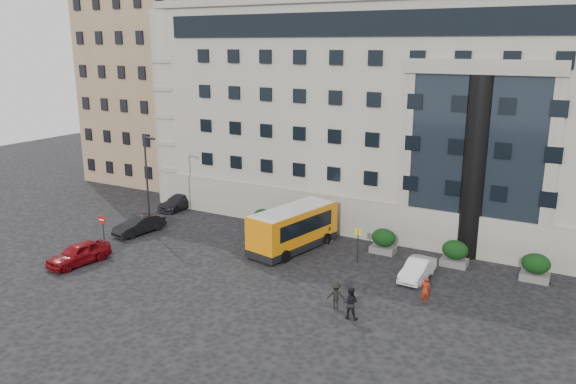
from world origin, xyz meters
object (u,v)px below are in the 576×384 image
Objects in this scene: hedge_d at (455,253)px; white_taxi at (417,269)px; parked_car_a at (79,253)px; pedestrian_c at (336,295)px; red_truck at (229,179)px; hedge_c at (383,241)px; minibus at (293,227)px; no_entry_sign at (103,224)px; hedge_b at (320,230)px; parked_car_c at (179,201)px; pedestrian_b at (350,303)px; hedge_e at (536,267)px; pedestrian_a at (425,290)px; parked_car_b at (139,225)px; bus_stop_sign at (358,240)px; hedge_a at (263,220)px; street_lamp at (148,180)px; parked_car_d at (229,196)px.

white_taxi is at bearing -114.93° from hedge_d.
parked_car_a is 2.81× the size of pedestrian_c.
parked_car_a is (2.22, -21.47, -0.58)m from red_truck.
hedge_c is 0.23× the size of minibus.
hedge_d is 26.15m from no_entry_sign.
hedge_b reaches higher than parked_car_c.
red_truck is at bearing 156.02° from hedge_c.
hedge_d is (5.20, 0.00, 0.00)m from hedge_c.
hedge_b is 0.41× the size of parked_car_a.
minibus is 4.26× the size of pedestrian_b.
hedge_e is 1.09× the size of pedestrian_a.
minibus is (13.22, 6.25, 0.10)m from no_entry_sign.
no_entry_sign is 0.53× the size of parked_car_b.
pedestrian_a is (5.95, -4.00, -0.88)m from bus_stop_sign.
parked_car_a is (1.50, -3.68, -0.88)m from no_entry_sign.
hedge_a is 12.64m from no_entry_sign.
pedestrian_a reaches higher than parked_car_a.
red_truck is (-20.12, 8.95, 0.42)m from hedge_c.
pedestrian_b is at bearing -56.48° from hedge_b.
white_taxi is at bearing -153.15° from hedge_e.
hedge_b is 0.98× the size of pedestrian_b.
street_lamp is at bearing -36.54° from pedestrian_c.
bus_stop_sign is 0.54× the size of parked_car_d.
street_lamp is at bearing -173.66° from white_taxi.
hedge_a is 0.41× the size of parked_car_a.
pedestrian_b reaches higher than hedge_d.
hedge_d is at bearing 0.00° from hedge_b.
hedge_b is 11.60m from pedestrian_c.
minibus is (-0.98, -2.59, 0.83)m from hedge_b.
parked_car_c is at bearing 108.84° from parked_car_a.
hedge_d is (15.60, 0.00, 0.00)m from hedge_a.
hedge_e is (10.40, 0.00, 0.00)m from hedge_c.
bus_stop_sign reaches higher than hedge_d.
hedge_a and hedge_b have the same top height.
hedge_a is 0.36× the size of red_truck.
hedge_e is at bearing 0.00° from hedge_c.
pedestrian_a is at bearing -33.90° from bus_stop_sign.
hedge_b is 1.00× the size of hedge_c.
hedge_e is 0.39× the size of parked_car_d.
red_truck is at bearing 137.36° from hedge_a.
pedestrian_a is (15.45, -6.80, -0.08)m from hedge_a.
hedge_d is at bearing -8.56° from parked_car_d.
hedge_b is at bearing 0.00° from hedge_a.
hedge_c is 0.23× the size of street_lamp.
hedge_e is at bearing 19.27° from parked_car_b.
hedge_c is 0.47× the size of white_taxi.
parked_car_d is at bearing 87.61° from street_lamp.
no_entry_sign reaches higher than parked_car_a.
hedge_e is 16.80m from minibus.
pedestrian_c is (19.04, -5.19, -3.56)m from street_lamp.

